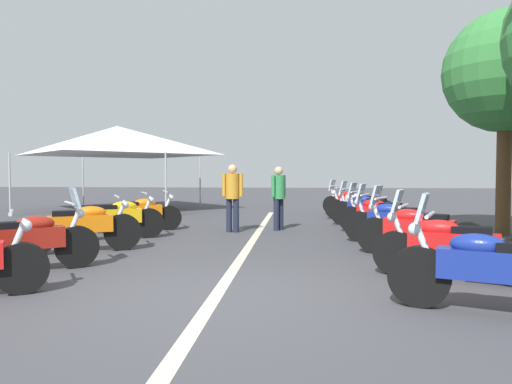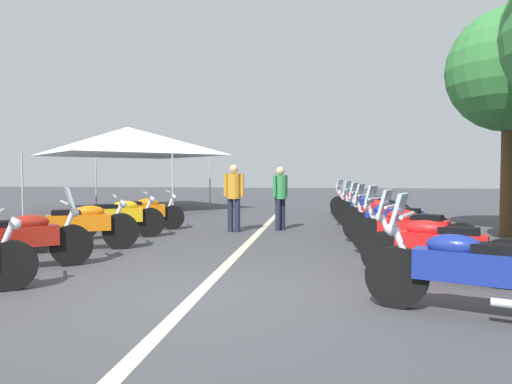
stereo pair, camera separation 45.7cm
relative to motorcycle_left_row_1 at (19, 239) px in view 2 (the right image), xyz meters
The scene contains 18 objects.
ground_plane 3.15m from the motorcycle_left_row_1, 109.89° to the right, with size 80.00×80.00×0.00m, color #424247.
lane_centre_stripe 3.85m from the motorcycle_left_row_1, 50.02° to the right, with size 15.98×0.16×0.01m, color beige.
motorcycle_left_row_1 is the anchor object (origin of this frame).
motorcycle_left_row_2 1.71m from the motorcycle_left_row_1, ahead, with size 1.12×1.95×1.02m.
motorcycle_left_row_3 3.36m from the motorcycle_left_row_1, ahead, with size 1.08×1.90×1.01m.
motorcycle_left_row_4 4.77m from the motorcycle_left_row_1, ahead, with size 1.08×2.02×0.98m.
motorcycle_right_row_0 5.99m from the motorcycle_left_row_1, 104.25° to the right, with size 1.00×2.01×1.21m.
motorcycle_right_row_1 5.88m from the motorcycle_left_row_1, 89.19° to the right, with size 1.02×1.99×1.20m.
motorcycle_right_row_2 6.13m from the motorcycle_left_row_1, 73.30° to the right, with size 1.14×1.96×1.21m.
motorcycle_right_row_3 6.65m from the motorcycle_left_row_1, 61.02° to the right, with size 1.02×2.02×1.21m.
motorcycle_right_row_4 7.55m from the motorcycle_left_row_1, 50.04° to the right, with size 1.08×1.91×1.20m.
motorcycle_right_row_5 8.55m from the motorcycle_left_row_1, 42.05° to the right, with size 1.02×1.97×1.22m.
motorcycle_right_row_6 9.89m from the motorcycle_left_row_1, 35.36° to the right, with size 0.92×2.05×0.99m.
motorcycle_right_row_7 11.20m from the motorcycle_left_row_1, 30.48° to the right, with size 1.18×1.94×1.20m.
bystander_0 5.34m from the motorcycle_left_row_1, 25.78° to the right, with size 0.32×0.52×1.63m.
bystander_2 6.29m from the motorcycle_left_row_1, 32.80° to the right, with size 0.45×0.34×1.58m.
roadside_tree_1 10.35m from the motorcycle_left_row_1, 60.52° to the right, with size 2.75×2.75×5.10m.
event_tent 11.47m from the motorcycle_left_row_1, 15.18° to the left, with size 5.83×5.83×3.20m.
Camera 2 is at (-5.16, -1.39, 1.42)m, focal length 32.55 mm.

